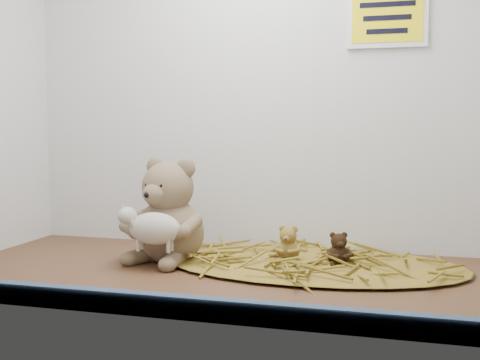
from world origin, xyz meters
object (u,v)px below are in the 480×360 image
(main_teddy, at_px, (170,210))
(mini_teddy_brown, at_px, (339,247))
(toy_lamb, at_px, (155,229))
(mini_teddy_tan, at_px, (288,242))

(main_teddy, xyz_separation_m, mini_teddy_brown, (0.37, 0.03, -0.07))
(main_teddy, distance_m, toy_lamb, 0.09)
(main_teddy, distance_m, mini_teddy_brown, 0.38)
(main_teddy, relative_size, toy_lamb, 1.58)
(main_teddy, bearing_deg, mini_teddy_tan, 23.12)
(main_teddy, bearing_deg, toy_lamb, -74.93)
(toy_lamb, relative_size, mini_teddy_tan, 1.95)
(mini_teddy_tan, bearing_deg, mini_teddy_brown, -3.79)
(mini_teddy_tan, xyz_separation_m, mini_teddy_brown, (0.11, -0.01, -0.00))
(toy_lamb, bearing_deg, main_teddy, 90.00)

